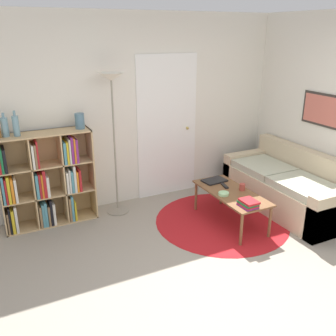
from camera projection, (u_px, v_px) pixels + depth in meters
name	position (u px, v px, depth m)	size (l,w,h in m)	color
ground_plane	(240.00, 295.00, 3.54)	(14.00, 14.00, 0.00)	gray
wall_back	(140.00, 112.00, 5.19)	(7.22, 0.11, 2.60)	silver
wall_right	(321.00, 114.00, 5.01)	(0.08, 5.46, 2.60)	silver
rug	(221.00, 221.00, 4.91)	(1.73, 1.73, 0.01)	#B2191E
bookshelf	(45.00, 181.00, 4.68)	(1.14, 0.34, 1.20)	tan
floor_lamp	(112.00, 99.00, 4.65)	(0.32, 0.32, 1.87)	gray
couch	(289.00, 188.00, 5.22)	(0.83, 1.86, 0.81)	#CCB793
coffee_table	(231.00, 195.00, 4.75)	(0.50, 1.11, 0.43)	brown
laptop	(214.00, 181.00, 5.06)	(0.34, 0.24, 0.02)	black
bowl	(224.00, 194.00, 4.64)	(0.13, 0.13, 0.04)	#9ED193
book_stack_on_table	(248.00, 203.00, 4.32)	(0.18, 0.22, 0.08)	#7F287A
cup	(242.00, 187.00, 4.77)	(0.07, 0.07, 0.09)	#A33D33
remote	(225.00, 186.00, 4.89)	(0.08, 0.18, 0.02)	black
bottle_middle	(5.00, 127.00, 4.28)	(0.08, 0.08, 0.28)	#6B93A3
bottle_right	(16.00, 126.00, 4.30)	(0.07, 0.07, 0.30)	#6B93A3
vase_on_shelf	(80.00, 121.00, 4.64)	(0.12, 0.12, 0.19)	slate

